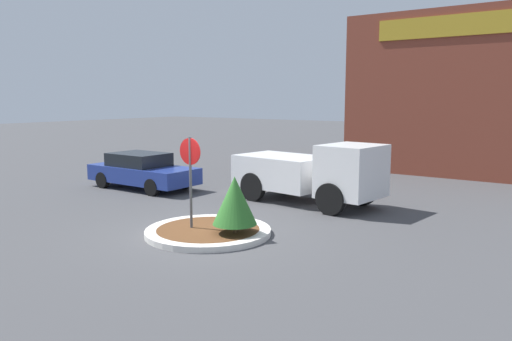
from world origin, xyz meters
The scene contains 7 objects.
ground_plane centered at (0.00, 0.00, 0.00)m, with size 120.00×120.00×0.00m, color #474749.
traffic_island centered at (0.00, 0.00, 0.08)m, with size 3.25×3.25×0.15m.
stop_sign centered at (-0.44, -0.16, 1.74)m, with size 0.69×0.07×2.51m.
island_shrub centered at (0.82, 0.07, 0.99)m, with size 1.11×1.11×1.44m.
utility_truck centered at (0.28, 4.87, 1.06)m, with size 5.28×2.56×2.07m.
storefront_building centered at (3.16, 15.95, 3.67)m, with size 11.06×6.07×7.34m.
parked_sedan_blue centered at (-6.47, 3.59, 0.70)m, with size 4.49×1.91×1.38m.
Camera 1 is at (8.27, -9.51, 3.50)m, focal length 35.00 mm.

